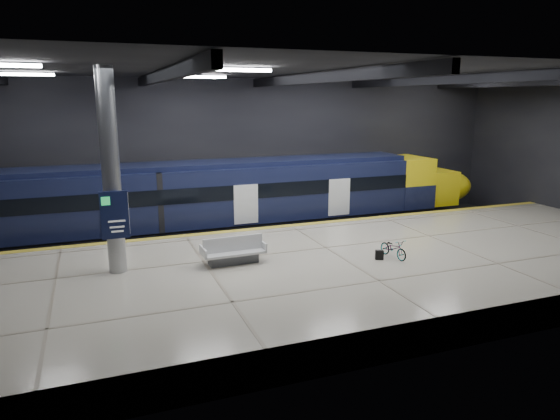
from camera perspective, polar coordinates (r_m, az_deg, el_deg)
ground at (r=21.42m, az=4.06°, el=-6.36°), size 30.00×30.00×0.00m
room_shell at (r=20.29m, az=4.31°, el=9.09°), size 30.10×16.10×8.05m
platform at (r=19.13m, az=7.23°, el=-7.06°), size 30.00×11.00×1.10m
safety_strip at (r=23.52m, az=1.31°, el=-1.78°), size 30.00×0.40×0.01m
rails at (r=26.27m, az=-0.95°, el=-2.54°), size 30.00×1.52×0.16m
train at (r=24.98m, az=-7.50°, el=1.22°), size 29.40×2.84×3.79m
bench at (r=18.23m, az=-5.36°, el=-5.01°), size 2.31×1.01×1.01m
bicycle at (r=19.25m, az=12.84°, el=-4.28°), size 0.67×1.45×0.74m
pannier_bag at (r=18.99m, az=11.29°, el=-5.05°), size 0.35×0.28×0.35m
info_column at (r=17.53m, az=-18.73°, el=3.76°), size 0.90×0.78×6.90m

